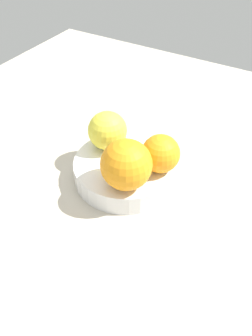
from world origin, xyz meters
The scene contains 6 objects.
ground_plane centered at (0.00, 0.00, -1.00)cm, with size 110.00×110.00×2.00cm, color #BCB29E.
fruit_bowl centered at (0.00, 0.00, 1.80)cm, with size 19.25×19.25×3.81cm.
orange_in_bowl_0 centered at (-5.07, -3.06, 8.12)cm, with size 8.63×8.63×8.63cm, color orange.
orange_in_bowl_1 centered at (2.21, 5.28, 7.47)cm, with size 7.32×7.32×7.32cm, color yellow.
orange_in_bowl_2 centered at (1.41, -6.09, 7.21)cm, with size 6.80×6.80×6.80cm, color orange.
folded_napkin centered at (-3.88, 25.91, 0.15)cm, with size 14.24×14.24×0.30cm, color silver.
Camera 1 is at (-45.08, -26.71, 47.53)cm, focal length 40.12 mm.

